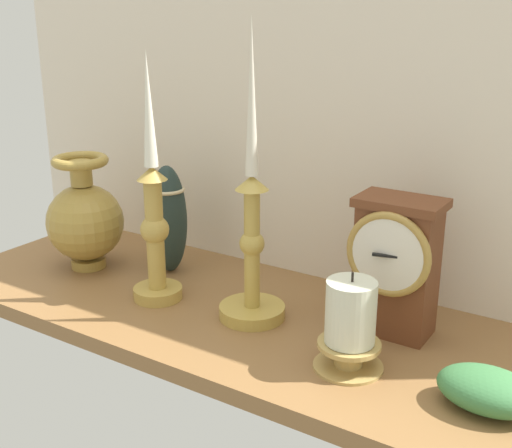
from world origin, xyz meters
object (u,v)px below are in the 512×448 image
pillar_candle_front (350,326)px  tall_ceramic_vase (168,219)px  candlestick_tall_center (252,244)px  brass_vase_bulbous (84,219)px  mantel_clock (396,264)px  candlestick_tall_left (154,222)px

pillar_candle_front → tall_ceramic_vase: (-39.12, 12.49, 3.59)cm
candlestick_tall_center → pillar_candle_front: bearing=-16.6°
brass_vase_bulbous → mantel_clock: bearing=6.3°
brass_vase_bulbous → pillar_candle_front: brass_vase_bulbous is taller
mantel_clock → pillar_candle_front: size_ratio=1.50×
brass_vase_bulbous → tall_ceramic_vase: size_ratio=1.07×
tall_ceramic_vase → pillar_candle_front: bearing=-17.7°
mantel_clock → pillar_candle_front: bearing=-94.6°
candlestick_tall_left → candlestick_tall_center: bearing=8.6°
candlestick_tall_center → brass_vase_bulbous: bearing=178.9°
pillar_candle_front → candlestick_tall_center: bearing=163.4°
candlestick_tall_left → pillar_candle_front: candlestick_tall_left is taller
mantel_clock → candlestick_tall_center: (-18.73, -6.50, 1.15)cm
candlestick_tall_left → tall_ceramic_vase: candlestick_tall_left is taller
brass_vase_bulbous → pillar_candle_front: size_ratio=1.53×
candlestick_tall_left → candlestick_tall_center: size_ratio=0.89×
mantel_clock → candlestick_tall_center: 19.86cm
brass_vase_bulbous → tall_ceramic_vase: 14.64cm
candlestick_tall_center → tall_ceramic_vase: size_ratio=2.28×
mantel_clock → candlestick_tall_left: candlestick_tall_left is taller
brass_vase_bulbous → pillar_candle_front: bearing=-6.5°
candlestick_tall_left → pillar_candle_front: size_ratio=2.91×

